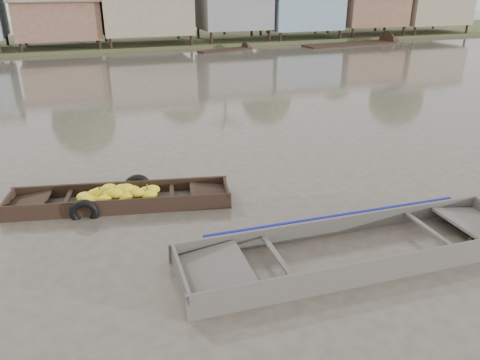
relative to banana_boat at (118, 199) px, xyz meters
name	(u,v)px	position (x,y,z in m)	size (l,w,h in m)	color
ground	(235,225)	(2.32, -1.85, -0.13)	(120.00, 120.00, 0.00)	#494138
riverbank	(147,3)	(5.35, 30.02, 2.94)	(120.00, 12.47, 10.22)	#384723
banana_boat	(118,199)	(0.00, 0.00, 0.00)	(5.31, 2.19, 0.73)	black
viewer_boat	(357,253)	(4.20, -3.77, -0.08)	(7.08, 2.01, 0.57)	#48423D
distant_boats	(292,54)	(14.13, 20.96, -0.18)	(47.18, 15.58, 0.35)	black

